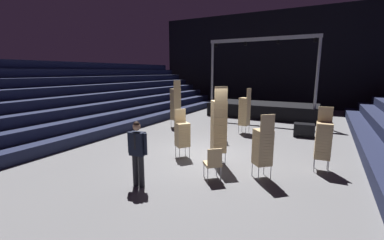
{
  "coord_description": "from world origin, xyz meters",
  "views": [
    {
      "loc": [
        3.75,
        -7.97,
        3.02
      ],
      "look_at": [
        -0.19,
        -0.54,
        1.4
      ],
      "focal_mm": 23.76,
      "sensor_mm": 36.0,
      "label": 1
    }
  ],
  "objects_px": {
    "chair_stack_rear_right": "(176,104)",
    "chair_stack_rear_left": "(219,126)",
    "chair_stack_mid_right": "(219,118)",
    "chair_stack_front_left": "(182,134)",
    "stage_riser": "(262,108)",
    "chair_stack_front_right": "(245,111)",
    "chair_stack_mid_centre": "(323,140)",
    "chair_stack_mid_left": "(263,146)",
    "equipment_road_case": "(304,130)",
    "loose_chair_near_man": "(213,162)",
    "man_with_tie": "(137,150)"
  },
  "relations": [
    {
      "from": "man_with_tie",
      "to": "chair_stack_mid_right",
      "type": "height_order",
      "value": "chair_stack_mid_right"
    },
    {
      "from": "stage_riser",
      "to": "chair_stack_rear_right",
      "type": "xyz_separation_m",
      "value": [
        -3.45,
        -5.59,
        0.73
      ]
    },
    {
      "from": "chair_stack_rear_left",
      "to": "stage_riser",
      "type": "bearing_deg",
      "value": 56.64
    },
    {
      "from": "chair_stack_mid_centre",
      "to": "chair_stack_rear_right",
      "type": "xyz_separation_m",
      "value": [
        -7.24,
        3.27,
        0.29
      ]
    },
    {
      "from": "chair_stack_mid_centre",
      "to": "loose_chair_near_man",
      "type": "bearing_deg",
      "value": 35.62
    },
    {
      "from": "stage_riser",
      "to": "chair_stack_rear_left",
      "type": "bearing_deg",
      "value": -85.59
    },
    {
      "from": "chair_stack_rear_left",
      "to": "chair_stack_rear_right",
      "type": "xyz_separation_m",
      "value": [
        -4.2,
        4.17,
        0.0
      ]
    },
    {
      "from": "chair_stack_front_left",
      "to": "equipment_road_case",
      "type": "bearing_deg",
      "value": -176.45
    },
    {
      "from": "chair_stack_front_right",
      "to": "equipment_road_case",
      "type": "distance_m",
      "value": 2.87
    },
    {
      "from": "chair_stack_rear_left",
      "to": "chair_stack_rear_right",
      "type": "relative_size",
      "value": 1.0
    },
    {
      "from": "chair_stack_rear_left",
      "to": "man_with_tie",
      "type": "bearing_deg",
      "value": -152.93
    },
    {
      "from": "chair_stack_mid_centre",
      "to": "chair_stack_rear_left",
      "type": "distance_m",
      "value": 3.18
    },
    {
      "from": "stage_riser",
      "to": "loose_chair_near_man",
      "type": "distance_m",
      "value": 11.1
    },
    {
      "from": "chair_stack_front_right",
      "to": "equipment_road_case",
      "type": "relative_size",
      "value": 2.47
    },
    {
      "from": "chair_stack_front_left",
      "to": "chair_stack_mid_left",
      "type": "height_order",
      "value": "chair_stack_mid_left"
    },
    {
      "from": "chair_stack_front_right",
      "to": "chair_stack_mid_right",
      "type": "distance_m",
      "value": 1.75
    },
    {
      "from": "stage_riser",
      "to": "chair_stack_front_right",
      "type": "distance_m",
      "value": 5.28
    },
    {
      "from": "chair_stack_mid_centre",
      "to": "chair_stack_rear_left",
      "type": "bearing_deg",
      "value": 12.86
    },
    {
      "from": "chair_stack_mid_right",
      "to": "loose_chair_near_man",
      "type": "xyz_separation_m",
      "value": [
        1.54,
        -4.21,
        -0.41
      ]
    },
    {
      "from": "chair_stack_front_left",
      "to": "chair_stack_mid_right",
      "type": "relative_size",
      "value": 0.91
    },
    {
      "from": "chair_stack_mid_centre",
      "to": "chair_stack_mid_right",
      "type": "bearing_deg",
      "value": -29.36
    },
    {
      "from": "chair_stack_front_left",
      "to": "equipment_road_case",
      "type": "xyz_separation_m",
      "value": [
        3.59,
        5.19,
        -0.55
      ]
    },
    {
      "from": "chair_stack_front_right",
      "to": "chair_stack_mid_centre",
      "type": "height_order",
      "value": "chair_stack_front_right"
    },
    {
      "from": "chair_stack_rear_left",
      "to": "equipment_road_case",
      "type": "bearing_deg",
      "value": 29.14
    },
    {
      "from": "loose_chair_near_man",
      "to": "chair_stack_rear_right",
      "type": "bearing_deg",
      "value": 88.4
    },
    {
      "from": "man_with_tie",
      "to": "loose_chair_near_man",
      "type": "bearing_deg",
      "value": -148.12
    },
    {
      "from": "stage_riser",
      "to": "equipment_road_case",
      "type": "relative_size",
      "value": 7.69
    },
    {
      "from": "chair_stack_rear_right",
      "to": "equipment_road_case",
      "type": "bearing_deg",
      "value": -52.41
    },
    {
      "from": "chair_stack_front_left",
      "to": "chair_stack_front_right",
      "type": "relative_size",
      "value": 0.77
    },
    {
      "from": "chair_stack_front_right",
      "to": "chair_stack_rear_left",
      "type": "bearing_deg",
      "value": -165.25
    },
    {
      "from": "chair_stack_front_right",
      "to": "chair_stack_rear_left",
      "type": "xyz_separation_m",
      "value": [
        0.46,
        -4.52,
        0.17
      ]
    },
    {
      "from": "chair_stack_mid_right",
      "to": "chair_stack_rear_left",
      "type": "height_order",
      "value": "chair_stack_rear_left"
    },
    {
      "from": "chair_stack_mid_left",
      "to": "chair_stack_mid_right",
      "type": "height_order",
      "value": "same"
    },
    {
      "from": "chair_stack_mid_left",
      "to": "equipment_road_case",
      "type": "bearing_deg",
      "value": 41.72
    },
    {
      "from": "chair_stack_front_left",
      "to": "chair_stack_mid_right",
      "type": "bearing_deg",
      "value": -145.72
    },
    {
      "from": "chair_stack_rear_left",
      "to": "equipment_road_case",
      "type": "height_order",
      "value": "chair_stack_rear_left"
    },
    {
      "from": "chair_stack_rear_right",
      "to": "chair_stack_rear_left",
      "type": "bearing_deg",
      "value": -106.23
    },
    {
      "from": "chair_stack_front_left",
      "to": "chair_stack_front_right",
      "type": "bearing_deg",
      "value": -153.19
    },
    {
      "from": "chair_stack_rear_left",
      "to": "loose_chair_near_man",
      "type": "relative_size",
      "value": 2.71
    },
    {
      "from": "chair_stack_mid_left",
      "to": "chair_stack_mid_centre",
      "type": "distance_m",
      "value": 2.05
    },
    {
      "from": "chair_stack_mid_right",
      "to": "chair_stack_rear_right",
      "type": "height_order",
      "value": "chair_stack_rear_right"
    },
    {
      "from": "stage_riser",
      "to": "chair_stack_front_left",
      "type": "relative_size",
      "value": 4.05
    },
    {
      "from": "chair_stack_mid_right",
      "to": "chair_stack_front_left",
      "type": "bearing_deg",
      "value": -117.02
    },
    {
      "from": "stage_riser",
      "to": "loose_chair_near_man",
      "type": "height_order",
      "value": "stage_riser"
    },
    {
      "from": "chair_stack_mid_left",
      "to": "loose_chair_near_man",
      "type": "bearing_deg",
      "value": 171.69
    },
    {
      "from": "chair_stack_front_right",
      "to": "chair_stack_front_left",
      "type": "bearing_deg",
      "value": 177.52
    },
    {
      "from": "chair_stack_rear_left",
      "to": "chair_stack_mid_centre",
      "type": "bearing_deg",
      "value": -21.36
    },
    {
      "from": "equipment_road_case",
      "to": "chair_stack_front_left",
      "type": "bearing_deg",
      "value": -124.63
    },
    {
      "from": "chair_stack_rear_right",
      "to": "loose_chair_near_man",
      "type": "bearing_deg",
      "value": -111.49
    },
    {
      "from": "chair_stack_front_right",
      "to": "chair_stack_rear_right",
      "type": "xyz_separation_m",
      "value": [
        -3.74,
        -0.35,
        0.17
      ]
    }
  ]
}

